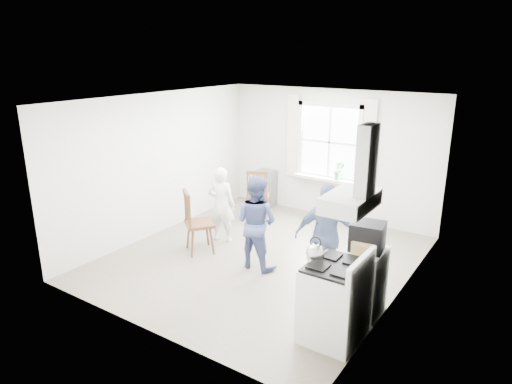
# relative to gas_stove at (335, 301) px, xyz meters

# --- Properties ---
(room_shell) EXTENTS (4.62, 5.12, 2.64)m
(room_shell) POSITION_rel_gas_stove_xyz_m (-1.91, 1.35, 0.82)
(room_shell) COLOR gray
(room_shell) RESTS_ON ground
(window_assembly) EXTENTS (1.88, 0.24, 1.70)m
(window_assembly) POSITION_rel_gas_stove_xyz_m (-1.91, 3.80, 0.98)
(window_assembly) COLOR white
(window_assembly) RESTS_ON room_shell
(range_hood) EXTENTS (0.45, 0.76, 0.94)m
(range_hood) POSITION_rel_gas_stove_xyz_m (0.16, -0.00, 1.42)
(range_hood) COLOR silver
(range_hood) RESTS_ON room_shell
(shelf_unit) EXTENTS (0.40, 0.30, 0.80)m
(shelf_unit) POSITION_rel_gas_stove_xyz_m (-3.31, 3.68, -0.08)
(shelf_unit) COLOR slate
(shelf_unit) RESTS_ON ground
(gas_stove) EXTENTS (0.68, 0.76, 1.12)m
(gas_stove) POSITION_rel_gas_stove_xyz_m (0.00, 0.00, 0.00)
(gas_stove) COLOR white
(gas_stove) RESTS_ON ground
(kettle) EXTENTS (0.22, 0.22, 0.31)m
(kettle) POSITION_rel_gas_stove_xyz_m (-0.26, -0.06, 0.57)
(kettle) COLOR silver
(kettle) RESTS_ON gas_stove
(low_cabinet) EXTENTS (0.50, 0.55, 0.90)m
(low_cabinet) POSITION_rel_gas_stove_xyz_m (0.07, 0.70, -0.03)
(low_cabinet) COLOR silver
(low_cabinet) RESTS_ON ground
(stereo_stack) EXTENTS (0.45, 0.41, 0.36)m
(stereo_stack) POSITION_rel_gas_stove_xyz_m (0.09, 0.70, 0.60)
(stereo_stack) COLOR black
(stereo_stack) RESTS_ON low_cabinet
(cardboard_box) EXTENTS (0.30, 0.26, 0.16)m
(cardboard_box) POSITION_rel_gas_stove_xyz_m (0.12, 0.52, 0.50)
(cardboard_box) COLOR #A78950
(cardboard_box) RESTS_ON low_cabinet
(windsor_chair_a) EXTENTS (0.58, 0.58, 1.04)m
(windsor_chair_a) POSITION_rel_gas_stove_xyz_m (-2.97, 2.82, 0.15)
(windsor_chair_a) COLOR #4B2C18
(windsor_chair_a) RESTS_ON ground
(windsor_chair_b) EXTENTS (0.64, 0.64, 1.10)m
(windsor_chair_b) POSITION_rel_gas_stove_xyz_m (-3.01, 0.90, 0.19)
(windsor_chair_b) COLOR #4B2C18
(windsor_chair_b) RESTS_ON ground
(person_left) EXTENTS (0.62, 0.62, 1.37)m
(person_left) POSITION_rel_gas_stove_xyz_m (-2.91, 1.57, 0.20)
(person_left) COLOR white
(person_left) RESTS_ON ground
(person_mid) EXTENTS (0.74, 0.74, 1.49)m
(person_mid) POSITION_rel_gas_stove_xyz_m (-1.82, 1.05, 0.26)
(person_mid) COLOR #475284
(person_mid) RESTS_ON ground
(person_right) EXTENTS (1.20, 1.20, 1.55)m
(person_right) POSITION_rel_gas_stove_xyz_m (-0.64, 1.09, 0.29)
(person_right) COLOR navy
(person_right) RESTS_ON ground
(potted_plant) EXTENTS (0.25, 0.25, 0.37)m
(potted_plant) POSITION_rel_gas_stove_xyz_m (-1.63, 3.71, 0.55)
(potted_plant) COLOR #34753D
(potted_plant) RESTS_ON window_assembly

